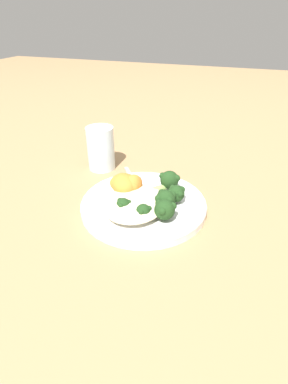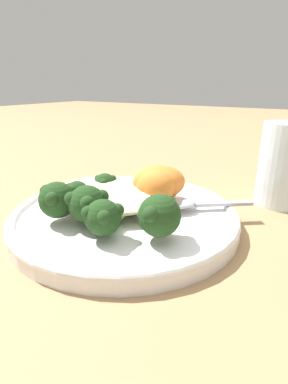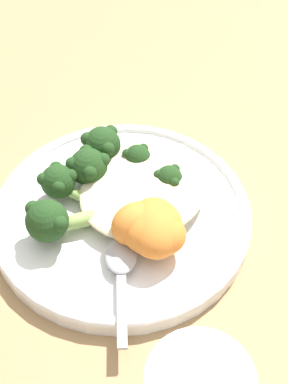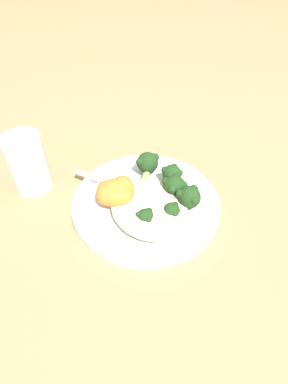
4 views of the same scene
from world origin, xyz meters
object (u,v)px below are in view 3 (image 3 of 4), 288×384
Objects in this scene: broccoli_stalk_3 at (91,170)px; broccoli_stalk_2 at (105,154)px; sweet_potato_chunk_1 at (155,228)px; broccoli_stalk_1 at (134,173)px; broccoli_stalk_0 at (157,188)px; sweet_potato_chunk_3 at (153,232)px; sweet_potato_chunk_2 at (148,228)px; sweet_potato_chunk_0 at (134,224)px; spoon at (121,265)px; broccoli_stalk_5 at (56,220)px; broccoli_stalk_4 at (70,187)px; plate at (122,214)px; quinoa_mound at (145,186)px.

broccoli_stalk_2 is at bearing -64.00° from broccoli_stalk_3.
sweet_potato_chunk_1 is (0.03, 0.10, 0.00)m from broccoli_stalk_3.
broccoli_stalk_1 is at bearing -122.89° from broccoli_stalk_3.
broccoli_stalk_3 is at bearing 104.99° from broccoli_stalk_1.
broccoli_stalk_0 is 0.07m from sweet_potato_chunk_3.
broccoli_stalk_3 is at bearing -108.26° from sweet_potato_chunk_2.
broccoli_stalk_0 is 1.31× the size of sweet_potato_chunk_1.
sweet_potato_chunk_0 reaches higher than broccoli_stalk_2.
broccoli_stalk_1 is 0.05m from broccoli_stalk_3.
sweet_potato_chunk_2 reaches higher than spoon.
broccoli_stalk_5 is (0.07, 0.01, -0.00)m from broccoli_stalk_3.
broccoli_stalk_4 is 0.11m from spoon.
broccoli_stalk_3 is at bearing -113.67° from sweet_potato_chunk_0.
sweet_potato_chunk_2 reaches higher than plate.
broccoli_stalk_1 is 1.00× the size of broccoli_stalk_3.
broccoli_stalk_5 reaches higher than broccoli_stalk_4.
broccoli_stalk_5 reaches higher than broccoli_stalk_2.
sweet_potato_chunk_1 is at bearing -155.61° from broccoli_stalk_1.
broccoli_stalk_4 is 1.93× the size of sweet_potato_chunk_3.
broccoli_stalk_3 is 1.09× the size of broccoli_stalk_5.
broccoli_stalk_2 is 0.12m from sweet_potato_chunk_2.
broccoli_stalk_0 is (-0.04, 0.02, 0.02)m from plate.
broccoli_stalk_5 reaches higher than broccoli_stalk_1.
broccoli_stalk_2 is (-0.04, -0.05, 0.03)m from plate.
plate is 0.05m from sweet_potato_chunk_0.
broccoli_stalk_0 is at bearing -171.29° from broccoli_stalk_5.
sweet_potato_chunk_1 is 1.06× the size of sweet_potato_chunk_2.
plate is 2.62× the size of broccoli_stalk_2.
quinoa_mound is 0.01m from broccoli_stalk_0.
broccoli_stalk_3 is 2.12× the size of sweet_potato_chunk_0.
sweet_potato_chunk_0 is 0.02m from sweet_potato_chunk_3.
broccoli_stalk_5 is at bearing -60.26° from sweet_potato_chunk_0.
plate is 2.69× the size of broccoli_stalk_3.
broccoli_stalk_4 is 1.84× the size of sweet_potato_chunk_1.
sweet_potato_chunk_3 reaches higher than quinoa_mound.
broccoli_stalk_2 reaches higher than quinoa_mound.
broccoli_stalk_4 reaches higher than spoon.
broccoli_stalk_2 is at bearing 100.85° from broccoli_stalk_0.
broccoli_stalk_5 is at bearing -24.08° from quinoa_mound.
broccoli_stalk_1 is 1.48× the size of sweet_potato_chunk_1.
sweet_potato_chunk_1 is (0.05, 0.04, 0.01)m from quinoa_mound.
broccoli_stalk_5 is 1.36× the size of sweet_potato_chunk_1.
broccoli_stalk_5 is at bearing -62.30° from sweet_potato_chunk_1.
broccoli_stalk_0 is (-0.00, 0.01, 0.00)m from quinoa_mound.
broccoli_stalk_3 reaches higher than broccoli_stalk_0.
quinoa_mound is at bearing 164.54° from spoon.
spoon is (0.07, 0.09, -0.02)m from broccoli_stalk_3.
sweet_potato_chunk_0 is at bearing 157.63° from broccoli_stalk_5.
sweet_potato_chunk_3 is at bearing 11.56° from sweet_potato_chunk_1.
broccoli_stalk_1 is (-0.01, -0.02, 0.00)m from quinoa_mound.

